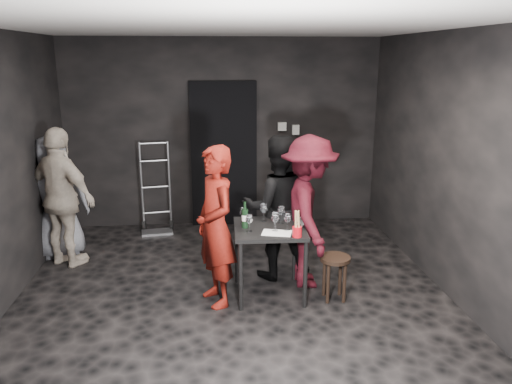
{
  "coord_description": "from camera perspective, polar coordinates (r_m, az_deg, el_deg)",
  "views": [
    {
      "loc": [
        -0.22,
        -4.69,
        2.44
      ],
      "look_at": [
        0.26,
        0.25,
        1.08
      ],
      "focal_mm": 35.0,
      "sensor_mm": 36.0,
      "label": 1
    }
  ],
  "objects": [
    {
      "name": "wine_glass_c",
      "position": [
        5.25,
        0.89,
        -2.27
      ],
      "size": [
        0.1,
        0.1,
        0.21
      ],
      "primitive_type": null,
      "rotation": [
        0.0,
        0.0,
        -0.34
      ],
      "color": "white",
      "rests_on": "tasting_table"
    },
    {
      "name": "bystander_cream",
      "position": [
        6.23,
        -21.33,
        0.16
      ],
      "size": [
        1.19,
        1.03,
        1.85
      ],
      "primitive_type": "imported",
      "rotation": [
        0.0,
        0.0,
        2.56
      ],
      "color": "beige",
      "rests_on": "floor"
    },
    {
      "name": "wall_front",
      "position": [
        2.46,
        0.18,
        -11.02
      ],
      "size": [
        4.5,
        0.04,
        2.7
      ],
      "primitive_type": "cube",
      "color": "black",
      "rests_on": "ground"
    },
    {
      "name": "server_red",
      "position": [
        4.92,
        -4.66,
        -3.25
      ],
      "size": [
        0.62,
        0.75,
        1.75
      ],
      "primitive_type": "imported",
      "rotation": [
        0.0,
        0.0,
        -1.2
      ],
      "color": "maroon",
      "rests_on": "floor"
    },
    {
      "name": "breadstick_cup",
      "position": [
        4.81,
        4.73,
        -3.69
      ],
      "size": [
        0.09,
        0.09,
        0.28
      ],
      "rotation": [
        0.0,
        0.0,
        -0.13
      ],
      "color": "red",
      "rests_on": "tasting_table"
    },
    {
      "name": "wallbox_lower",
      "position": [
        7.33,
        4.55,
        7.11
      ],
      "size": [
        0.1,
        0.06,
        0.14
      ],
      "primitive_type": "cube",
      "color": "#B7B7B2",
      "rests_on": "wall_back"
    },
    {
      "name": "reserved_card",
      "position": [
        5.15,
        4.93,
        -3.38
      ],
      "size": [
        0.11,
        0.14,
        0.09
      ],
      "primitive_type": null,
      "rotation": [
        0.0,
        0.0,
        -0.4
      ],
      "color": "white",
      "rests_on": "tasting_table"
    },
    {
      "name": "wine_glass_d",
      "position": [
        4.96,
        2.21,
        -3.33
      ],
      "size": [
        0.1,
        0.1,
        0.21
      ],
      "primitive_type": null,
      "rotation": [
        0.0,
        0.0,
        -0.36
      ],
      "color": "white",
      "rests_on": "tasting_table"
    },
    {
      "name": "wine_glass_b",
      "position": [
        5.16,
        -1.46,
        -2.66
      ],
      "size": [
        0.09,
        0.09,
        0.2
      ],
      "primitive_type": null,
      "rotation": [
        0.0,
        0.0,
        -0.23
      ],
      "color": "white",
      "rests_on": "tasting_table"
    },
    {
      "name": "doorway",
      "position": [
        7.27,
        -3.7,
        4.26
      ],
      "size": [
        0.95,
        0.1,
        2.1
      ],
      "primitive_type": "cube",
      "color": "black",
      "rests_on": "ground"
    },
    {
      "name": "tasting_table",
      "position": [
        5.14,
        1.55,
        -5.05
      ],
      "size": [
        0.72,
        0.72,
        0.75
      ],
      "rotation": [
        0.0,
        0.0,
        -0.03
      ],
      "color": "black",
      "rests_on": "floor"
    },
    {
      "name": "ceiling",
      "position": [
        4.71,
        -2.99,
        18.46
      ],
      "size": [
        4.5,
        5.0,
        0.02
      ],
      "primitive_type": "cube",
      "color": "silver",
      "rests_on": "ground"
    },
    {
      "name": "wine_glass_e",
      "position": [
        4.98,
        3.62,
        -3.37
      ],
      "size": [
        0.09,
        0.09,
        0.19
      ],
      "primitive_type": null,
      "rotation": [
        0.0,
        0.0,
        0.27
      ],
      "color": "white",
      "rests_on": "tasting_table"
    },
    {
      "name": "floor",
      "position": [
        5.3,
        -2.58,
        -12.15
      ],
      "size": [
        4.5,
        5.0,
        0.02
      ],
      "primitive_type": "cube",
      "color": "black",
      "rests_on": "ground"
    },
    {
      "name": "bystander_grey",
      "position": [
        6.58,
        -21.85,
        -0.33
      ],
      "size": [
        0.86,
        0.63,
        1.58
      ],
      "primitive_type": "imported",
      "rotation": [
        0.0,
        0.0,
        3.45
      ],
      "color": "gray",
      "rests_on": "floor"
    },
    {
      "name": "woman_black",
      "position": [
        5.52,
        2.43,
        -1.15
      ],
      "size": [
        0.87,
        0.5,
        1.75
      ],
      "primitive_type": "imported",
      "rotation": [
        0.0,
        0.0,
        3.18
      ],
      "color": "black",
      "rests_on": "floor"
    },
    {
      "name": "wall_right",
      "position": [
        5.41,
        21.78,
        2.59
      ],
      "size": [
        0.04,
        5.0,
        2.7
      ],
      "primitive_type": "cube",
      "color": "black",
      "rests_on": "ground"
    },
    {
      "name": "hand_truck",
      "position": [
        7.27,
        -11.25,
        -2.69
      ],
      "size": [
        0.43,
        0.36,
        1.29
      ],
      "rotation": [
        0.0,
        0.0,
        0.14
      ],
      "color": "#B2B2B7",
      "rests_on": "floor"
    },
    {
      "name": "wine_bottle",
      "position": [
        5.06,
        -1.28,
        -2.96
      ],
      "size": [
        0.07,
        0.07,
        0.27
      ],
      "rotation": [
        0.0,
        0.0,
        -0.02
      ],
      "color": "black",
      "rests_on": "tasting_table"
    },
    {
      "name": "stool",
      "position": [
        5.21,
        9.0,
        -8.39
      ],
      "size": [
        0.31,
        0.31,
        0.47
      ],
      "rotation": [
        0.0,
        0.0,
        0.1
      ],
      "color": "black",
      "rests_on": "floor"
    },
    {
      "name": "wine_glass_a",
      "position": [
        4.95,
        -0.77,
        -3.48
      ],
      "size": [
        0.1,
        0.1,
        0.19
      ],
      "primitive_type": null,
      "rotation": [
        0.0,
        0.0,
        -0.43
      ],
      "color": "white",
      "rests_on": "tasting_table"
    },
    {
      "name": "wall_back",
      "position": [
        7.28,
        -3.75,
        6.67
      ],
      "size": [
        4.5,
        0.04,
        2.7
      ],
      "primitive_type": "cube",
      "color": "black",
      "rests_on": "ground"
    },
    {
      "name": "tasting_mat",
      "position": [
        4.94,
        2.4,
        -4.69
      ],
      "size": [
        0.32,
        0.26,
        0.0
      ],
      "primitive_type": "cube",
      "rotation": [
        0.0,
        0.0,
        -0.26
      ],
      "color": "white",
      "rests_on": "tasting_table"
    },
    {
      "name": "wallbox_upper",
      "position": [
        7.29,
        2.99,
        7.49
      ],
      "size": [
        0.12,
        0.06,
        0.12
      ],
      "primitive_type": "cube",
      "color": "#B7B7B2",
      "rests_on": "wall_back"
    },
    {
      "name": "man_maroon",
      "position": [
        5.35,
        6.08,
        -1.42
      ],
      "size": [
        0.57,
        1.18,
        1.82
      ],
      "primitive_type": "imported",
      "rotation": [
        0.0,
        0.0,
        1.55
      ],
      "color": "#360911",
      "rests_on": "floor"
    },
    {
      "name": "wine_glass_f",
      "position": [
        5.19,
        2.9,
        -2.54
      ],
      "size": [
        0.08,
        0.08,
        0.2
      ],
      "primitive_type": null,
      "rotation": [
        0.0,
        0.0,
        0.06
      ],
      "color": "white",
      "rests_on": "tasting_table"
    }
  ]
}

